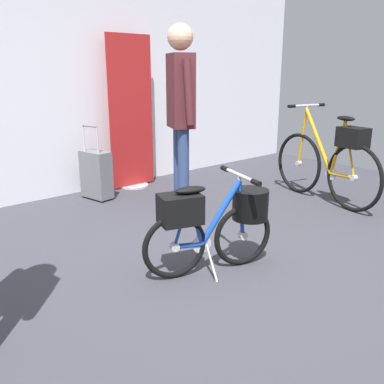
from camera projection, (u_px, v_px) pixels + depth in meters
The scene contains 7 objects.
ground_plane at pixel (225, 278), 2.93m from camera, with size 8.06×8.06×0.00m, color #38383F.
back_wall at pixel (46, 70), 4.51m from camera, with size 8.06×0.10×2.80m, color silver.
floor_banner_stand at pixel (131, 121), 5.05m from camera, with size 0.60×0.36×1.80m.
folding_bike_foreground at pixel (216, 219), 2.95m from camera, with size 0.96×0.54×0.71m.
display_bike_left at pixel (330, 161), 4.50m from camera, with size 0.54×1.48×1.04m.
visitor_near_wall at pixel (181, 108), 3.95m from camera, with size 0.36×0.49×1.80m.
rolling_suitcase at pixel (96, 174), 4.68m from camera, with size 0.24×0.39×0.83m.
Camera 1 is at (-1.92, -1.84, 1.39)m, focal length 39.35 mm.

